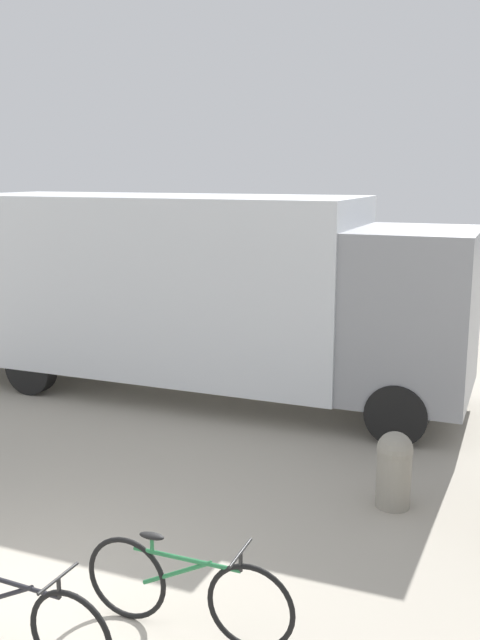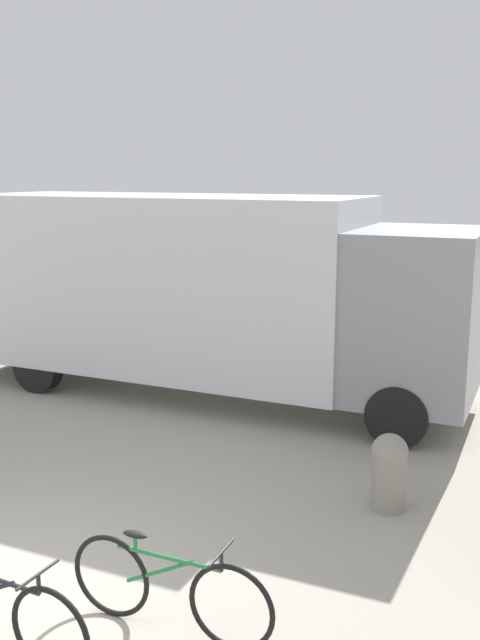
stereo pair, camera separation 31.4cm
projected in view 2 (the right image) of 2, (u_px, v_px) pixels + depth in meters
delivery_truck at (203, 287)px, 11.70m from camera, size 8.62×2.77×3.27m
bicycle_far at (168, 588)px, 5.68m from camera, size 1.82×0.44×0.82m
bollard_near_bench at (389, 469)px, 7.78m from camera, size 0.40×0.40×0.87m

